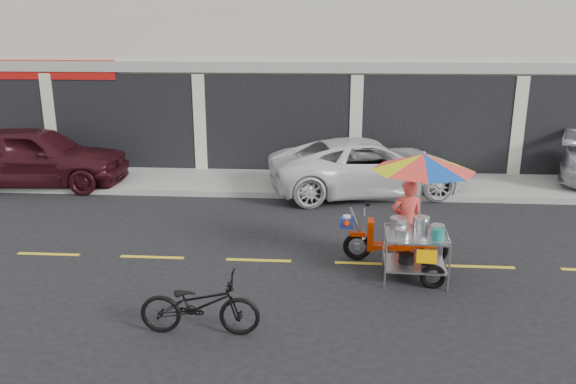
# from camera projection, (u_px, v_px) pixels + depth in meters

# --- Properties ---
(ground) EXTENTS (90.00, 90.00, 0.00)m
(ground) POSITION_uv_depth(u_px,v_px,m) (368.00, 264.00, 10.17)
(ground) COLOR black
(sidewalk) EXTENTS (45.00, 3.00, 0.15)m
(sidewalk) POSITION_uv_depth(u_px,v_px,m) (355.00, 182.00, 15.43)
(sidewalk) COLOR gray
(sidewalk) RESTS_ON ground
(shophouse_block) EXTENTS (36.00, 8.11, 10.40)m
(shophouse_block) POSITION_uv_depth(u_px,v_px,m) (437.00, 26.00, 18.97)
(shophouse_block) COLOR beige
(shophouse_block) RESTS_ON ground
(centerline) EXTENTS (42.00, 0.10, 0.01)m
(centerline) POSITION_uv_depth(u_px,v_px,m) (368.00, 263.00, 10.17)
(centerline) COLOR gold
(centerline) RESTS_ON ground
(maroon_sedan) EXTENTS (4.97, 2.23, 1.66)m
(maroon_sedan) POSITION_uv_depth(u_px,v_px,m) (35.00, 156.00, 15.07)
(maroon_sedan) COLOR black
(maroon_sedan) RESTS_ON ground
(white_pickup) EXTENTS (5.51, 3.51, 1.41)m
(white_pickup) POSITION_uv_depth(u_px,v_px,m) (368.00, 166.00, 14.47)
(white_pickup) COLOR silver
(white_pickup) RESTS_ON ground
(near_bicycle) EXTENTS (1.68, 0.61, 0.87)m
(near_bicycle) POSITION_uv_depth(u_px,v_px,m) (200.00, 305.00, 7.71)
(near_bicycle) COLOR black
(near_bicycle) RESTS_ON ground
(food_vendor_rig) EXTENTS (2.18, 1.82, 2.21)m
(food_vendor_rig) POSITION_uv_depth(u_px,v_px,m) (415.00, 196.00, 9.46)
(food_vendor_rig) COLOR black
(food_vendor_rig) RESTS_ON ground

